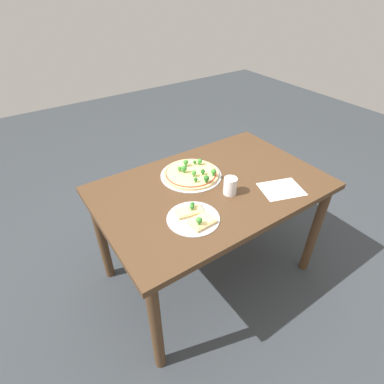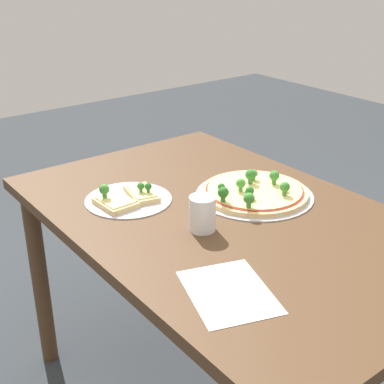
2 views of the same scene
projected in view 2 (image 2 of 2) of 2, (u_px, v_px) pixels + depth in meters
dining_table at (225, 242)px, 1.61m from camera, size 1.33×0.86×0.76m
pizza_tray_whole at (254, 192)px, 1.68m from camera, size 0.37×0.37×0.07m
pizza_tray_slice at (128, 198)px, 1.65m from camera, size 0.27×0.27×0.07m
drinking_cup at (202, 214)px, 1.46m from camera, size 0.07×0.07×0.10m
paper_menu at (229, 292)px, 1.21m from camera, size 0.28×0.25×0.00m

